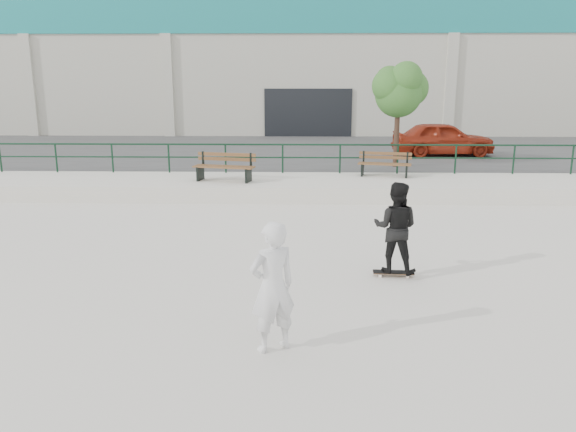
{
  "coord_description": "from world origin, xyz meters",
  "views": [
    {
      "loc": [
        -0.31,
        -8.68,
        3.69
      ],
      "look_at": [
        -0.59,
        2.0,
        1.09
      ],
      "focal_mm": 35.0,
      "sensor_mm": 36.0,
      "label": 1
    }
  ],
  "objects_px": {
    "bench_right": "(385,164)",
    "red_car": "(443,139)",
    "seated_skater": "(272,287)",
    "skateboard": "(393,273)",
    "bench_left": "(225,167)",
    "tree": "(399,88)",
    "standing_skater": "(396,228)"
  },
  "relations": [
    {
      "from": "bench_right",
      "to": "seated_skater",
      "type": "relative_size",
      "value": 0.99
    },
    {
      "from": "skateboard",
      "to": "seated_skater",
      "type": "bearing_deg",
      "value": -122.16
    },
    {
      "from": "tree",
      "to": "seated_skater",
      "type": "height_order",
      "value": "tree"
    },
    {
      "from": "bench_left",
      "to": "seated_skater",
      "type": "bearing_deg",
      "value": -66.83
    },
    {
      "from": "bench_right",
      "to": "seated_skater",
      "type": "height_order",
      "value": "seated_skater"
    },
    {
      "from": "bench_right",
      "to": "skateboard",
      "type": "relative_size",
      "value": 2.33
    },
    {
      "from": "tree",
      "to": "seated_skater",
      "type": "bearing_deg",
      "value": -105.8
    },
    {
      "from": "tree",
      "to": "standing_skater",
      "type": "relative_size",
      "value": 2.19
    },
    {
      "from": "bench_left",
      "to": "red_car",
      "type": "distance_m",
      "value": 10.74
    },
    {
      "from": "bench_left",
      "to": "seated_skater",
      "type": "xyz_separation_m",
      "value": [
        2.1,
        -10.66,
        -0.02
      ]
    },
    {
      "from": "skateboard",
      "to": "bench_right",
      "type": "bearing_deg",
      "value": 86.34
    },
    {
      "from": "bench_left",
      "to": "red_car",
      "type": "xyz_separation_m",
      "value": [
        8.55,
        6.5,
        0.28
      ]
    },
    {
      "from": "bench_right",
      "to": "red_car",
      "type": "xyz_separation_m",
      "value": [
        3.25,
        5.44,
        0.32
      ]
    },
    {
      "from": "bench_left",
      "to": "tree",
      "type": "xyz_separation_m",
      "value": [
        6.05,
        3.27,
        2.43
      ]
    },
    {
      "from": "tree",
      "to": "red_car",
      "type": "relative_size",
      "value": 0.9
    },
    {
      "from": "bench_left",
      "to": "red_car",
      "type": "relative_size",
      "value": 0.48
    },
    {
      "from": "tree",
      "to": "red_car",
      "type": "xyz_separation_m",
      "value": [
        2.5,
        3.23,
        -2.15
      ]
    },
    {
      "from": "standing_skater",
      "to": "seated_skater",
      "type": "bearing_deg",
      "value": 71.9
    },
    {
      "from": "seated_skater",
      "to": "tree",
      "type": "bearing_deg",
      "value": -135.44
    },
    {
      "from": "standing_skater",
      "to": "seated_skater",
      "type": "height_order",
      "value": "seated_skater"
    },
    {
      "from": "bench_left",
      "to": "red_car",
      "type": "height_order",
      "value": "red_car"
    },
    {
      "from": "red_car",
      "to": "skateboard",
      "type": "xyz_separation_m",
      "value": [
        -4.27,
        -14.09,
        -1.15
      ]
    },
    {
      "from": "skateboard",
      "to": "standing_skater",
      "type": "bearing_deg",
      "value": 74.64
    },
    {
      "from": "standing_skater",
      "to": "bench_right",
      "type": "bearing_deg",
      "value": -79.6
    },
    {
      "from": "bench_right",
      "to": "tree",
      "type": "distance_m",
      "value": 3.4
    },
    {
      "from": "bench_left",
      "to": "standing_skater",
      "type": "height_order",
      "value": "standing_skater"
    },
    {
      "from": "tree",
      "to": "bench_right",
      "type": "bearing_deg",
      "value": -108.71
    },
    {
      "from": "bench_left",
      "to": "tree",
      "type": "bearing_deg",
      "value": 40.42
    },
    {
      "from": "red_car",
      "to": "skateboard",
      "type": "bearing_deg",
      "value": 159.73
    },
    {
      "from": "standing_skater",
      "to": "seated_skater",
      "type": "xyz_separation_m",
      "value": [
        -2.17,
        -3.07,
        -0.04
      ]
    },
    {
      "from": "skateboard",
      "to": "standing_skater",
      "type": "relative_size",
      "value": 0.45
    },
    {
      "from": "skateboard",
      "to": "seated_skater",
      "type": "relative_size",
      "value": 0.42
    }
  ]
}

